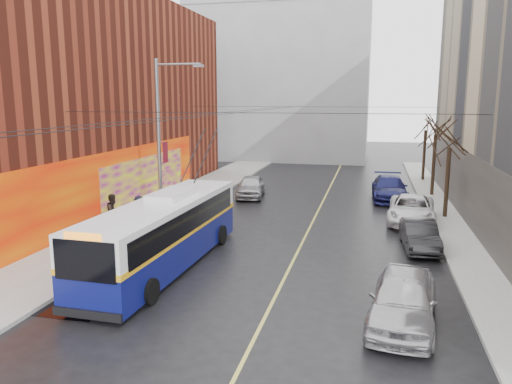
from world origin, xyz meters
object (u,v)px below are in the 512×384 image
at_px(streetlight_pole, 162,140).
at_px(pedestrian_a, 141,217).
at_px(tree_near, 451,134).
at_px(pedestrian_c, 139,210).
at_px(trolleybus, 164,232).
at_px(parked_car_c, 412,209).
at_px(parked_car_d, 389,188).
at_px(tree_mid, 436,124).
at_px(parked_car_a, 403,299).
at_px(parked_car_b, 420,235).
at_px(pedestrian_b, 113,212).
at_px(tree_far, 426,121).
at_px(following_car, 251,186).

relative_size(streetlight_pole, pedestrian_a, 5.81).
distance_m(tree_near, pedestrian_c, 18.12).
xyz_separation_m(trolleybus, parked_car_c, (10.65, 10.33, -0.75)).
distance_m(parked_car_c, parked_car_d, 6.54).
relative_size(tree_near, tree_mid, 0.96).
bearing_deg(pedestrian_a, tree_mid, -50.20).
distance_m(parked_car_a, pedestrian_c, 16.39).
distance_m(parked_car_b, pedestrian_b, 15.50).
distance_m(tree_near, tree_mid, 7.01).
distance_m(streetlight_pole, pedestrian_c, 4.20).
xyz_separation_m(tree_far, trolleybus, (-12.65, -25.69, -3.63)).
bearing_deg(parked_car_a, pedestrian_c, 152.22).
relative_size(trolleybus, parked_car_a, 2.35).
relative_size(parked_car_a, pedestrian_a, 3.18).
bearing_deg(parked_car_c, pedestrian_c, -158.88).
relative_size(following_car, pedestrian_b, 2.35).
xyz_separation_m(tree_far, parked_car_b, (-2.00, -20.69, -4.46)).
bearing_deg(parked_car_c, tree_mid, 80.90).
relative_size(parked_car_a, pedestrian_c, 3.09).
relative_size(streetlight_pole, parked_car_c, 1.64).
bearing_deg(parked_car_b, pedestrian_c, 172.88).
xyz_separation_m(parked_car_a, following_car, (-9.53, 19.01, -0.07)).
height_order(parked_car_d, following_car, parked_car_d).
bearing_deg(parked_car_c, tree_near, 38.70).
xyz_separation_m(tree_far, pedestrian_a, (-15.89, -21.23, -4.22)).
distance_m(parked_car_d, following_car, 9.76).
height_order(tree_far, trolleybus, tree_far).
relative_size(tree_mid, parked_car_a, 1.36).
bearing_deg(parked_car_d, parked_car_c, -82.87).
relative_size(tree_far, pedestrian_c, 4.11).
relative_size(tree_far, parked_car_a, 1.33).
distance_m(following_car, pedestrian_b, 12.09).
bearing_deg(parked_car_d, parked_car_b, -86.97).
bearing_deg(following_car, pedestrian_b, -120.17).
distance_m(tree_mid, parked_car_d, 5.70).
bearing_deg(parked_car_b, parked_car_c, 86.37).
distance_m(trolleybus, pedestrian_c, 7.17).
bearing_deg(tree_near, pedestrian_b, -157.65).
bearing_deg(pedestrian_b, trolleybus, -122.56).
bearing_deg(tree_mid, tree_near, -90.00).
xyz_separation_m(trolleybus, parked_car_b, (10.65, 5.00, -0.83)).
distance_m(tree_far, parked_car_b, 21.26).
xyz_separation_m(tree_near, following_car, (-12.73, 3.92, -4.21)).
distance_m(tree_near, parked_car_c, 4.86).
relative_size(tree_far, parked_car_c, 1.20).
distance_m(tree_mid, pedestrian_b, 22.89).
distance_m(tree_mid, trolleybus, 22.88).
height_order(tree_near, parked_car_a, tree_near).
relative_size(tree_mid, tree_far, 1.02).
bearing_deg(pedestrian_a, tree_far, -38.86).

